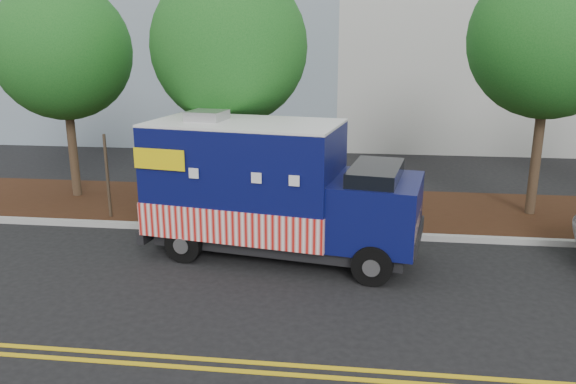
# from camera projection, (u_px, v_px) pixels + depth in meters

# --- Properties ---
(ground) EXTENTS (120.00, 120.00, 0.00)m
(ground) POSITION_uv_depth(u_px,v_px,m) (229.00, 252.00, 13.03)
(ground) COLOR black
(ground) RESTS_ON ground
(curb) EXTENTS (120.00, 0.18, 0.15)m
(curb) POSITION_uv_depth(u_px,v_px,m) (241.00, 230.00, 14.35)
(curb) COLOR #9E9E99
(curb) RESTS_ON ground
(mulch_strip) EXTENTS (120.00, 4.00, 0.15)m
(mulch_strip) POSITION_uv_depth(u_px,v_px,m) (256.00, 206.00, 16.36)
(mulch_strip) COLOR #311B0D
(mulch_strip) RESTS_ON ground
(centerline_near) EXTENTS (120.00, 0.10, 0.01)m
(centerline_near) POSITION_uv_depth(u_px,v_px,m) (166.00, 357.00, 8.77)
(centerline_near) COLOR gold
(centerline_near) RESTS_ON ground
(centerline_far) EXTENTS (120.00, 0.10, 0.01)m
(centerline_far) POSITION_uv_depth(u_px,v_px,m) (161.00, 365.00, 8.53)
(centerline_far) COLOR gold
(centerline_far) RESTS_ON ground
(tree_a) EXTENTS (3.94, 3.94, 6.41)m
(tree_a) POSITION_uv_depth(u_px,v_px,m) (63.00, 51.00, 16.11)
(tree_a) COLOR #38281C
(tree_a) RESTS_ON ground
(tree_b) EXTENTS (4.09, 4.09, 6.64)m
(tree_b) POSITION_uv_depth(u_px,v_px,m) (229.00, 47.00, 14.58)
(tree_b) COLOR #38281C
(tree_b) RESTS_ON ground
(tree_c) EXTENTS (4.12, 4.12, 6.87)m
(tree_c) POSITION_uv_depth(u_px,v_px,m) (550.00, 38.00, 14.23)
(tree_c) COLOR #38281C
(tree_c) RESTS_ON ground
(sign_post) EXTENTS (0.06, 0.06, 2.40)m
(sign_post) POSITION_uv_depth(u_px,v_px,m) (108.00, 179.00, 14.87)
(sign_post) COLOR #473828
(sign_post) RESTS_ON ground
(food_truck) EXTENTS (6.44, 3.27, 3.24)m
(food_truck) POSITION_uv_depth(u_px,v_px,m) (268.00, 192.00, 12.61)
(food_truck) COLOR black
(food_truck) RESTS_ON ground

